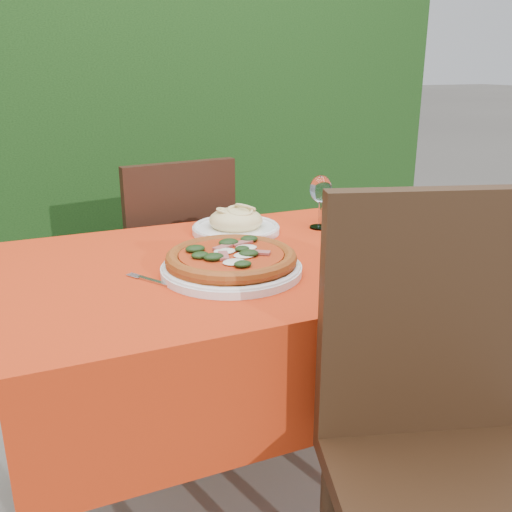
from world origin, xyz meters
name	(u,v)px	position (x,y,z in m)	size (l,w,h in m)	color
ground	(244,480)	(0.00, 0.00, 0.00)	(60.00, 60.00, 0.00)	#66615C
hedge	(127,136)	(0.00, 1.55, 0.92)	(3.20, 0.55, 1.78)	black
dining_table	(243,309)	(0.00, 0.00, 0.60)	(1.26, 0.86, 0.75)	#462E16
chair_near	(451,430)	(0.15, -0.69, 0.60)	(0.59, 0.59, 1.04)	black
chair_far	(173,261)	(-0.02, 0.66, 0.53)	(0.47, 0.47, 0.93)	black
pizza_plate	(231,262)	(-0.07, -0.10, 0.78)	(0.36, 0.36, 0.07)	white
pasta_plate	(236,224)	(0.08, 0.25, 0.78)	(0.28, 0.28, 0.08)	white
water_glass	(380,224)	(0.47, 0.02, 0.79)	(0.07, 0.07, 0.10)	silver
wine_glass	(321,191)	(0.35, 0.19, 0.87)	(0.07, 0.07, 0.18)	silver
fork	(158,282)	(-0.26, -0.09, 0.75)	(0.02, 0.18, 0.00)	#B2B2B9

